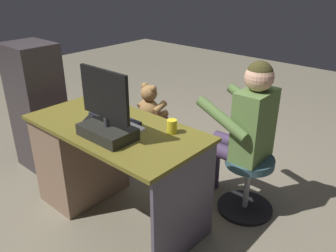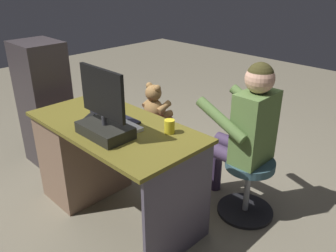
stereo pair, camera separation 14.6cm
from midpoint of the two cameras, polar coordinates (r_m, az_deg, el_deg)
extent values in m
plane|color=#746C59|center=(3.01, -4.29, -11.16)|extent=(10.00, 10.00, 0.00)
cube|color=brown|center=(2.44, -10.45, -0.29)|extent=(1.32, 0.67, 0.03)
cube|color=#7F614C|center=(2.94, -15.30, -4.61)|extent=(0.42, 0.61, 0.73)
cube|color=#4A4454|center=(2.24, 0.94, -13.70)|extent=(0.02, 0.60, 0.73)
cube|color=black|center=(2.27, -11.71, -0.94)|extent=(0.37, 0.23, 0.08)
cylinder|color=#333338|center=(2.24, -11.86, 0.65)|extent=(0.04, 0.04, 0.06)
cube|color=black|center=(2.18, -12.28, 5.12)|extent=(0.42, 0.02, 0.31)
cube|color=#19598C|center=(2.18, -11.99, 5.22)|extent=(0.38, 0.00, 0.28)
cube|color=black|center=(2.53, -10.42, 1.21)|extent=(0.42, 0.14, 0.02)
ellipsoid|color=#272729|center=(2.78, -14.08, 3.21)|extent=(0.06, 0.10, 0.04)
cylinder|color=yellow|center=(2.28, -1.19, -0.10)|extent=(0.07, 0.07, 0.09)
cube|color=black|center=(2.54, -14.71, 0.86)|extent=(0.12, 0.15, 0.02)
cube|color=silver|center=(2.32, -10.00, -1.01)|extent=(0.23, 0.31, 0.02)
cylinder|color=black|center=(3.42, -4.09, -6.03)|extent=(0.47, 0.47, 0.03)
cylinder|color=gray|center=(3.33, -4.20, -3.02)|extent=(0.04, 0.04, 0.38)
cylinder|color=maroon|center=(3.23, -4.31, 0.45)|extent=(0.37, 0.37, 0.06)
ellipsoid|color=#9C7140|center=(3.18, -4.39, 2.62)|extent=(0.19, 0.16, 0.20)
sphere|color=#9C7140|center=(3.12, -4.48, 5.36)|extent=(0.15, 0.15, 0.15)
sphere|color=beige|center=(3.17, -3.66, 5.46)|extent=(0.06, 0.06, 0.06)
sphere|color=#9C7140|center=(3.07, -3.83, 6.14)|extent=(0.06, 0.06, 0.06)
sphere|color=#9C7140|center=(3.14, -5.19, 6.52)|extent=(0.06, 0.06, 0.06)
cylinder|color=#9C7140|center=(3.12, -2.70, 3.06)|extent=(0.06, 0.15, 0.10)
cylinder|color=#9C7140|center=(3.25, -5.17, 3.88)|extent=(0.06, 0.15, 0.10)
cylinder|color=#9C7140|center=(3.24, -2.33, 1.81)|extent=(0.07, 0.12, 0.07)
cylinder|color=#9C7140|center=(3.31, -3.62, 2.26)|extent=(0.07, 0.12, 0.07)
cylinder|color=black|center=(2.89, 11.00, -12.97)|extent=(0.43, 0.43, 0.03)
cylinder|color=gray|center=(2.77, 11.34, -9.64)|extent=(0.04, 0.04, 0.38)
cylinder|color=#33515B|center=(2.66, 11.73, -5.70)|extent=(0.36, 0.36, 0.06)
cube|color=#59763D|center=(2.53, 12.29, 0.04)|extent=(0.20, 0.32, 0.52)
sphere|color=#D8A285|center=(2.40, 13.05, 7.79)|extent=(0.20, 0.20, 0.20)
sphere|color=#393519|center=(2.40, 13.10, 8.24)|extent=(0.18, 0.18, 0.18)
cylinder|color=#59763D|center=(2.41, 7.08, 1.24)|extent=(0.41, 0.08, 0.25)
cylinder|color=#59763D|center=(2.72, 11.89, 3.69)|extent=(0.41, 0.08, 0.25)
cylinder|color=#3E2F4B|center=(2.65, 7.41, -4.21)|extent=(0.37, 0.11, 0.11)
cylinder|color=#3E2F4B|center=(2.87, 4.08, -7.48)|extent=(0.10, 0.10, 0.47)
cylinder|color=#3E2F4B|center=(2.78, 9.49, -2.88)|extent=(0.37, 0.11, 0.11)
cylinder|color=#3E2F4B|center=(2.99, 6.17, -6.11)|extent=(0.10, 0.10, 0.47)
cube|color=#352E31|center=(3.42, -21.71, 2.78)|extent=(0.44, 0.36, 1.17)
camera|label=1|loc=(0.07, -91.64, -0.75)|focal=37.19mm
camera|label=2|loc=(0.07, 88.36, 0.75)|focal=37.19mm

